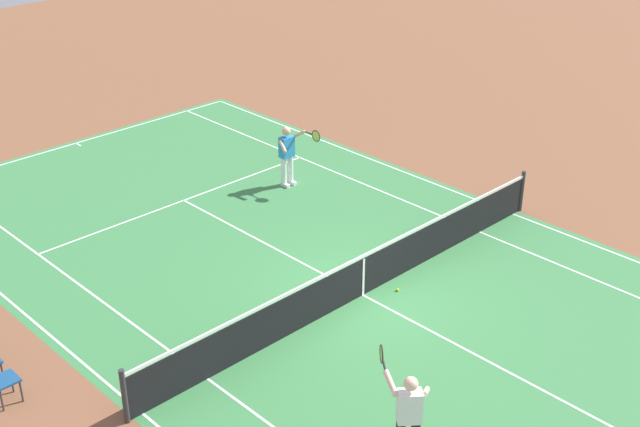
% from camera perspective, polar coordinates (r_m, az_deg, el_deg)
% --- Properties ---
extents(ground_plane, '(60.00, 60.00, 0.00)m').
position_cam_1_polar(ground_plane, '(18.22, 2.85, -5.44)').
color(ground_plane, brown).
extents(court_slab, '(24.20, 11.40, 0.00)m').
position_cam_1_polar(court_slab, '(18.22, 2.85, -5.44)').
color(court_slab, '#387A42').
rests_on(court_slab, ground_plane).
extents(court_line_markings, '(23.85, 11.05, 0.01)m').
position_cam_1_polar(court_line_markings, '(18.22, 2.85, -5.43)').
color(court_line_markings, white).
rests_on(court_line_markings, ground_plane).
extents(tennis_net, '(0.10, 11.70, 1.08)m').
position_cam_1_polar(tennis_net, '(17.97, 2.88, -4.11)').
color(tennis_net, '#2D2D33').
rests_on(tennis_net, ground_plane).
extents(tennis_player_near, '(1.07, 0.78, 1.70)m').
position_cam_1_polar(tennis_player_near, '(22.75, -2.16, 4.05)').
color(tennis_player_near, white).
rests_on(tennis_player_near, ground_plane).
extents(tennis_player_far, '(1.16, 0.75, 1.70)m').
position_cam_1_polar(tennis_player_far, '(13.72, 5.88, -13.13)').
color(tennis_player_far, black).
rests_on(tennis_player_far, ground_plane).
extents(tennis_ball, '(0.07, 0.07, 0.07)m').
position_cam_1_polar(tennis_ball, '(18.39, 5.19, -5.08)').
color(tennis_ball, '#CCE01E').
rests_on(tennis_ball, ground_plane).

